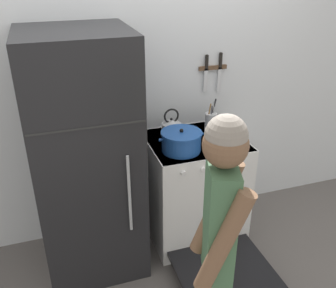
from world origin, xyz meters
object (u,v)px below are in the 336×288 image
object	(u,v)px
refrigerator	(86,159)
stove_range	(196,191)
utensil_jar	(211,121)
tea_kettle	(172,128)
dutch_oven_pot	(181,141)
person	(217,253)

from	to	relation	value
refrigerator	stove_range	xyz separation A→B (m)	(0.84, -0.00, -0.44)
utensil_jar	tea_kettle	bearing A→B (deg)	-178.92
dutch_oven_pot	person	world-z (taller)	person
tea_kettle	utensil_jar	world-z (taller)	utensil_jar
stove_range	person	xyz separation A→B (m)	(-0.38, -1.16, 0.47)
stove_range	person	world-z (taller)	person
dutch_oven_pot	person	xyz separation A→B (m)	(-0.22, -1.07, -0.05)
refrigerator	dutch_oven_pot	size ratio (longest dim) A/B	5.24
refrigerator	dutch_oven_pot	xyz separation A→B (m)	(0.67, -0.09, 0.08)
dutch_oven_pot	tea_kettle	bearing A→B (deg)	87.10
stove_range	tea_kettle	xyz separation A→B (m)	(-0.15, 0.16, 0.52)
person	tea_kettle	bearing A→B (deg)	7.85
refrigerator	stove_range	world-z (taller)	refrigerator
dutch_oven_pot	utensil_jar	world-z (taller)	utensil_jar
tea_kettle	dutch_oven_pot	bearing A→B (deg)	-92.90
utensil_jar	person	bearing A→B (deg)	-113.04
tea_kettle	stove_range	bearing A→B (deg)	-47.21
person	stove_range	bearing A→B (deg)	-0.54
person	utensil_jar	bearing A→B (deg)	-5.34
stove_range	utensil_jar	world-z (taller)	utensil_jar
utensil_jar	refrigerator	bearing A→B (deg)	-170.67
stove_range	refrigerator	bearing A→B (deg)	179.77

